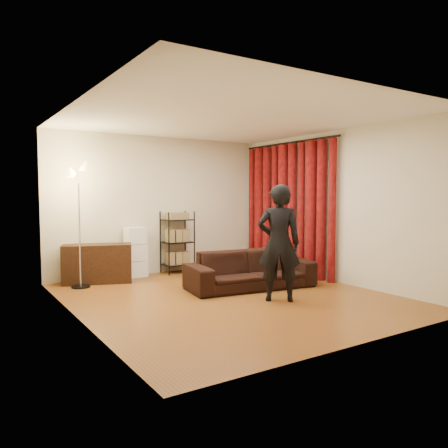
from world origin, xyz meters
TOP-DOWN VIEW (x-y plane):
  - floor at (0.00, 0.00)m, footprint 5.00×5.00m
  - ceiling at (0.00, 0.00)m, footprint 5.00×5.00m
  - wall_back at (0.00, 2.50)m, footprint 5.00×0.00m
  - wall_front at (0.00, -2.50)m, footprint 5.00×0.00m
  - wall_left at (-2.25, 0.00)m, footprint 0.00×5.00m
  - wall_right at (2.25, 0.00)m, footprint 0.00×5.00m
  - curtain_rod at (2.15, 1.12)m, footprint 0.04×2.65m
  - curtain at (2.13, 1.12)m, footprint 0.22×2.65m
  - sofa at (0.65, 0.33)m, footprint 2.23×1.13m
  - person at (0.49, -0.59)m, footprint 0.75×0.71m
  - media_cabinet at (-1.38, 2.16)m, footprint 1.26×0.81m
  - storage_boxes at (-0.60, 2.31)m, footprint 0.41×0.34m
  - wire_shelf at (0.26, 2.28)m, footprint 0.66×0.56m
  - floor_lamp at (-1.74, 1.91)m, footprint 0.38×0.38m

SIDE VIEW (x-z plane):
  - floor at x=0.00m, z-range 0.00..0.00m
  - sofa at x=0.65m, z-range 0.00..0.62m
  - media_cabinet at x=-1.38m, z-range 0.00..0.69m
  - storage_boxes at x=-0.60m, z-range 0.00..0.95m
  - wire_shelf at x=0.26m, z-range 0.00..1.23m
  - person at x=0.49m, z-range 0.00..1.72m
  - floor_lamp at x=-1.74m, z-range 0.00..2.05m
  - curtain at x=2.13m, z-range 0.00..2.55m
  - wall_back at x=0.00m, z-range -1.15..3.85m
  - wall_front at x=0.00m, z-range -1.15..3.85m
  - wall_left at x=-2.25m, z-range -1.15..3.85m
  - wall_right at x=2.25m, z-range -1.15..3.85m
  - curtain_rod at x=2.15m, z-range 2.56..2.60m
  - ceiling at x=0.00m, z-range 2.70..2.70m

